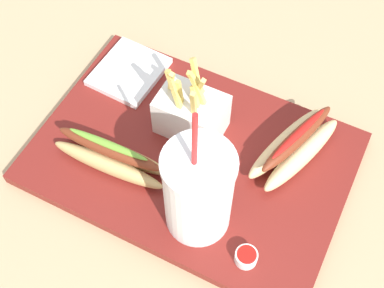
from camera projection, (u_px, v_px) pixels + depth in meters
The scene contains 8 objects.
ground_plane at pixel (192, 164), 0.84m from camera, with size 2.40×2.40×0.02m, color tan.
food_tray at pixel (192, 157), 0.82m from camera, with size 0.48×0.33×0.02m, color maroon.
soda_cup at pixel (198, 192), 0.69m from camera, with size 0.10×0.10×0.25m.
fries_basket at pixel (191, 113), 0.81m from camera, with size 0.10×0.07×0.14m.
hot_dog_1 at pixel (295, 146), 0.79m from camera, with size 0.11×0.19×0.07m.
hot_dog_2 at pixel (111, 156), 0.79m from camera, with size 0.19×0.06×0.06m.
ketchup_cup_1 at pixel (246, 257), 0.71m from camera, with size 0.03×0.03×0.02m.
napkin_stack at pixel (129, 72), 0.90m from camera, with size 0.11×0.12×0.01m, color white.
Camera 1 is at (-0.19, 0.38, 0.72)m, focal length 48.46 mm.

